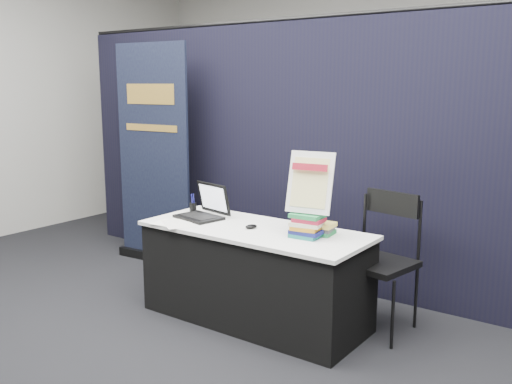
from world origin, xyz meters
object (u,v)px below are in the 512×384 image
object	(u,v)px
laptop	(203,210)
info_sign	(310,183)
display_table	(255,274)
book_stack_tall	(307,226)
pullup_banner	(154,168)
book_stack_short	(319,228)
stacking_chair	(380,256)

from	to	relation	value
laptop	info_sign	xyz separation A→B (m)	(1.03, 0.00, 0.33)
display_table	laptop	xyz separation A→B (m)	(-0.56, 0.03, 0.44)
book_stack_tall	info_sign	world-z (taller)	info_sign
info_sign	pullup_banner	world-z (taller)	pullup_banner
laptop	book_stack_short	size ratio (longest dim) A/B	1.79
pullup_banner	stacking_chair	size ratio (longest dim) A/B	2.16
book_stack_tall	book_stack_short	bearing A→B (deg)	80.21
info_sign	stacking_chair	distance (m)	0.79
laptop	pullup_banner	xyz separation A→B (m)	(-1.19, 0.59, 0.18)
book_stack_short	stacking_chair	world-z (taller)	stacking_chair
pullup_banner	display_table	bearing A→B (deg)	-23.98
display_table	laptop	distance (m)	0.71
pullup_banner	stacking_chair	distance (m)	2.65
laptop	book_stack_tall	size ratio (longest dim) A/B	1.76
info_sign	book_stack_short	bearing A→B (deg)	67.96
book_stack_short	pullup_banner	size ratio (longest dim) A/B	0.10
book_stack_tall	stacking_chair	xyz separation A→B (m)	(0.39, 0.42, -0.26)
display_table	book_stack_tall	distance (m)	0.66
info_sign	stacking_chair	world-z (taller)	info_sign
book_stack_tall	stacking_chair	world-z (taller)	stacking_chair
pullup_banner	stacking_chair	bearing A→B (deg)	-8.74
display_table	info_sign	xyz separation A→B (m)	(0.47, 0.03, 0.77)
stacking_chair	book_stack_tall	bearing A→B (deg)	-122.64
book_stack_tall	pullup_banner	xyz separation A→B (m)	(-2.21, 0.62, 0.16)
book_stack_short	info_sign	world-z (taller)	info_sign
laptop	pullup_banner	world-z (taller)	pullup_banner
info_sign	stacking_chair	size ratio (longest dim) A/B	0.44
laptop	info_sign	distance (m)	1.08
display_table	laptop	bearing A→B (deg)	176.68
display_table	info_sign	distance (m)	0.90
display_table	pullup_banner	distance (m)	1.95
book_stack_short	stacking_chair	distance (m)	0.52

